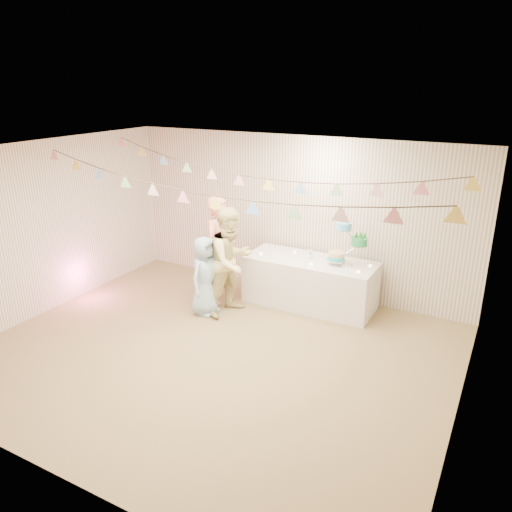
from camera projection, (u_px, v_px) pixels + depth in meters
The scene contains 24 objects.
floor at pixel (214, 353), 6.60m from camera, with size 6.00×6.00×0.00m, color brown.
ceiling at pixel (208, 155), 5.72m from camera, with size 6.00×6.00×0.00m, color silver.
back_wall at pixel (294, 215), 8.23m from camera, with size 6.00×6.00×0.00m, color silver.
front_wall at pixel (44, 354), 4.09m from camera, with size 6.00×6.00×0.00m, color silver.
left_wall at pixel (44, 228), 7.50m from camera, with size 5.00×5.00×0.00m, color silver.
right_wall at pixel (471, 312), 4.82m from camera, with size 5.00×5.00×0.00m, color silver.
table at pixel (310, 282), 7.90m from camera, with size 2.04×0.82×0.76m, color silver.
cake_stand at pixel (347, 244), 7.46m from camera, with size 0.61×0.36×0.68m, color silver, non-canonical shape.
cake_bottom at pixel (335, 260), 7.56m from camera, with size 0.31×0.31×0.15m, color #26B2B4, non-canonical shape.
cake_middle at pixel (360, 243), 7.45m from camera, with size 0.27×0.27×0.22m, color #1D8844, non-canonical shape.
cake_top_tier at pixel (344, 226), 7.36m from camera, with size 0.25×0.25×0.19m, color #51C5FF, non-canonical shape.
platter at pixel (282, 256), 7.94m from camera, with size 0.36×0.36×0.02m, color white.
posy at pixel (310, 255), 7.81m from camera, with size 0.12×0.12×0.14m, color white, non-canonical shape.
person_adult_a at pixel (221, 250), 7.87m from camera, with size 0.63×0.42×1.74m, color #E88E79.
person_adult_b at pixel (231, 261), 7.50m from camera, with size 0.81×0.63×1.67m, color #DACC86.
person_child at pixel (205, 276), 7.54m from camera, with size 0.60×0.39×1.23m, color #94B7D1.
bunting_back at pixel (254, 163), 6.72m from camera, with size 5.60×1.10×0.40m, color pink, non-canonical shape.
bunting_front at pixel (199, 182), 5.65m from camera, with size 5.60×0.90×0.36m, color #72A5E5, non-canonical shape.
tealight_0 at pixel (261, 254), 8.00m from camera, with size 0.04×0.04×0.03m, color #FFD88C.
tealight_1 at pixel (295, 252), 8.07m from camera, with size 0.04×0.04×0.03m, color #FFD88C.
tealight_2 at pixel (311, 264), 7.54m from camera, with size 0.04×0.04×0.03m, color #FFD88C.
tealight_3 at pixel (337, 258), 7.79m from camera, with size 0.04×0.04×0.03m, color #FFD88C.
tealight_4 at pixel (358, 272), 7.25m from camera, with size 0.04×0.04×0.03m, color #FFD88C.
tealight_5 at pixel (370, 265), 7.49m from camera, with size 0.04×0.04×0.03m, color #FFD88C.
Camera 1 is at (3.23, -4.82, 3.43)m, focal length 35.00 mm.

